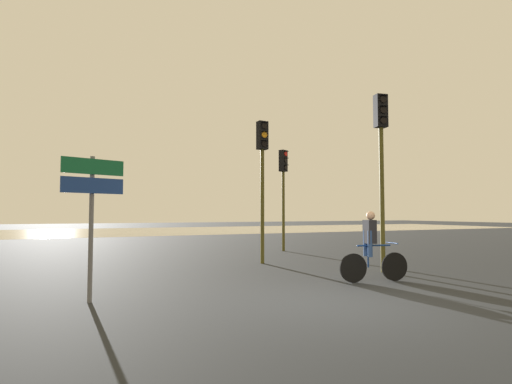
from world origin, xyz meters
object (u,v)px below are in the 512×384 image
at_px(traffic_light_center, 262,164).
at_px(cyclist, 371,246).
at_px(direction_sign_post, 92,201).
at_px(traffic_light_far_right, 283,180).
at_px(traffic_light_near_right, 381,149).

height_order(traffic_light_center, cyclist, traffic_light_center).
distance_m(traffic_light_center, direction_sign_post, 6.45).
bearing_deg(traffic_light_far_right, traffic_light_near_right, 59.76).
relative_size(traffic_light_center, cyclist, 2.67).
height_order(traffic_light_center, traffic_light_far_right, traffic_light_center).
distance_m(traffic_light_far_right, direction_sign_post, 10.46).
height_order(traffic_light_center, direction_sign_post, traffic_light_center).
bearing_deg(cyclist, traffic_light_near_right, 140.13).
relative_size(traffic_light_center, direction_sign_post, 1.73).
xyz_separation_m(traffic_light_center, cyclist, (0.87, -4.06, -2.31)).
bearing_deg(direction_sign_post, traffic_light_far_right, -155.55).
distance_m(traffic_light_near_right, direction_sign_post, 7.46).
bearing_deg(direction_sign_post, traffic_light_near_right, 167.33).
bearing_deg(cyclist, traffic_light_center, -157.14).
xyz_separation_m(traffic_light_center, direction_sign_post, (-5.10, -3.72, -1.33)).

